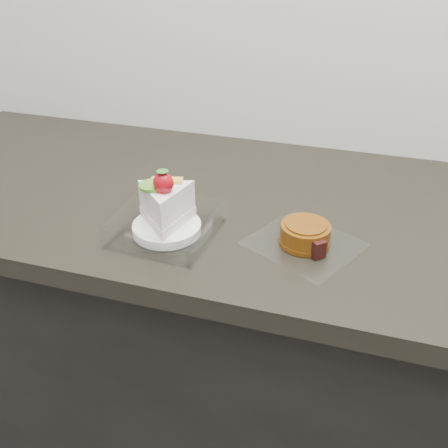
# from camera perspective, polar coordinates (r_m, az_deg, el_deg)

# --- Properties ---
(counter) EXTENTS (2.04, 0.64, 0.90)m
(counter) POSITION_cam_1_polar(r_m,az_deg,el_deg) (1.27, 10.90, -16.42)
(counter) COLOR black
(counter) RESTS_ON ground
(cake_tray) EXTENTS (0.18, 0.18, 0.13)m
(cake_tray) POSITION_cam_1_polar(r_m,az_deg,el_deg) (0.89, -6.64, 0.78)
(cake_tray) COLOR white
(cake_tray) RESTS_ON counter
(mooncake_wrap) EXTENTS (0.23, 0.22, 0.04)m
(mooncake_wrap) POSITION_cam_1_polar(r_m,az_deg,el_deg) (0.87, 9.29, -1.40)
(mooncake_wrap) COLOR white
(mooncake_wrap) RESTS_ON counter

